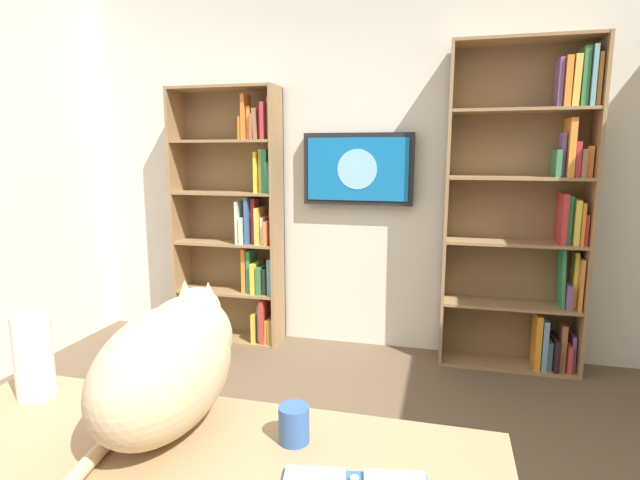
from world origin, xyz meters
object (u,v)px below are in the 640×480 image
(bookshelf_left, at_px, (533,211))
(wall_mounted_tv, at_px, (358,169))
(paper_towel_roll, at_px, (34,356))
(coffee_mug, at_px, (294,424))
(cat, at_px, (172,361))
(bookshelf_right, at_px, (241,222))

(bookshelf_left, distance_m, wall_mounted_tv, 1.23)
(bookshelf_left, xyz_separation_m, paper_towel_roll, (1.75, 2.40, -0.23))
(paper_towel_roll, bearing_deg, coffee_mug, 177.29)
(cat, xyz_separation_m, paper_towel_roll, (0.49, -0.04, -0.05))
(cat, bearing_deg, bookshelf_right, -70.92)
(coffee_mug, bearing_deg, bookshelf_left, -110.65)
(bookshelf_right, xyz_separation_m, coffee_mug, (-1.18, 2.43, -0.16))
(cat, bearing_deg, wall_mounted_tv, -91.33)
(bookshelf_left, xyz_separation_m, wall_mounted_tv, (1.20, -0.08, 0.26))
(wall_mounted_tv, bearing_deg, cat, 88.67)
(coffee_mug, bearing_deg, cat, -0.56)
(bookshelf_left, xyz_separation_m, coffee_mug, (0.92, 2.44, -0.31))
(bookshelf_left, xyz_separation_m, bookshelf_right, (2.10, 0.00, -0.15))
(bookshelf_right, distance_m, coffee_mug, 2.71)
(wall_mounted_tv, xyz_separation_m, paper_towel_roll, (0.55, 2.48, -0.49))
(bookshelf_left, relative_size, coffee_mug, 22.78)
(bookshelf_left, bearing_deg, wall_mounted_tv, -3.83)
(coffee_mug, bearing_deg, paper_towel_roll, -2.71)
(bookshelf_right, distance_m, wall_mounted_tv, 0.99)
(cat, height_order, coffee_mug, cat)
(bookshelf_right, xyz_separation_m, wall_mounted_tv, (-0.90, -0.08, 0.41))
(bookshelf_left, height_order, coffee_mug, bookshelf_left)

